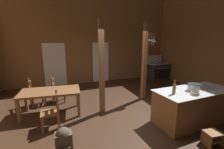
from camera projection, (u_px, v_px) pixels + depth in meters
The scene contains 17 objects.
ground_plane at pixel (126, 118), 4.64m from camera, with size 9.06×8.83×0.10m, color #382316.
wall_back at pixel (92, 39), 7.86m from camera, with size 9.06×0.14×4.42m, color brown.
glazed_door_back_left at pixel (55, 65), 7.43m from camera, with size 1.00×0.01×2.05m, color white.
glazed_panel_back_right at pixel (101, 62), 8.20m from camera, with size 0.84×0.01×2.05m, color white.
kitchen_island at pixel (193, 106), 4.26m from camera, with size 2.20×1.06×0.92m.
stove_range at pixel (157, 71), 8.68m from camera, with size 1.20×0.89×1.32m.
support_post_with_pot_rack at pixel (145, 60), 5.70m from camera, with size 0.53×0.25×2.77m.
support_post_center at pixel (102, 69), 4.57m from camera, with size 0.14×0.14×2.77m.
step_stool at pixel (213, 137), 3.36m from camera, with size 0.39×0.32×0.30m.
dining_table at pixel (50, 93), 4.66m from camera, with size 1.78×1.06×0.74m.
ladderback_chair_near_window at pixel (35, 93), 5.28m from camera, with size 0.55×0.55×0.95m.
ladderback_chair_by_post at pixel (52, 111), 3.94m from camera, with size 0.45×0.45×0.95m.
ladderback_chair_at_table_end at pixel (57, 90), 5.63m from camera, with size 0.49×0.49×0.95m.
backpack at pixel (64, 141), 3.02m from camera, with size 0.32×0.31×0.60m.
stockpot_on_counter at pixel (194, 87), 4.09m from camera, with size 0.37×0.30×0.19m.
mixing_bowl_on_counter at pixel (195, 93), 3.79m from camera, with size 0.20×0.20×0.07m.
bottle_tall_on_counter at pixel (174, 89), 3.83m from camera, with size 0.08×0.08×0.34m.
Camera 1 is at (-1.85, -3.82, 2.26)m, focal length 25.00 mm.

